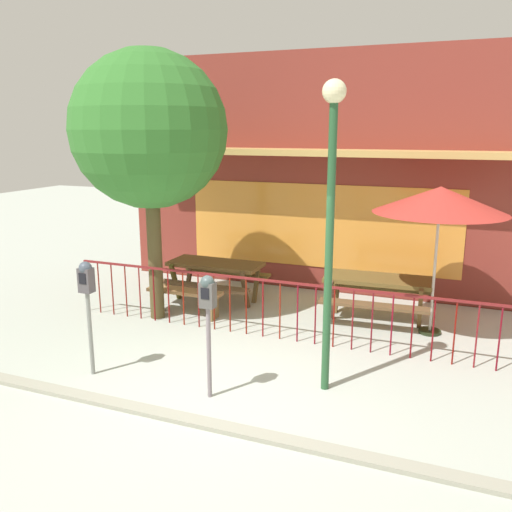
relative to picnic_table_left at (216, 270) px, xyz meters
The scene contains 12 objects.
ground 3.86m from the picnic_table_left, 64.30° to the right, with size 40.00×40.00×0.00m, color #A9B1A6.
pub_storefront 2.93m from the picnic_table_left, 44.94° to the left, with size 8.59×1.23×4.77m.
patio_fence_front 2.17m from the picnic_table_left, 40.36° to the right, with size 7.24×0.04×0.97m.
picnic_table_left is the anchor object (origin of this frame).
picnic_table_right 3.08m from the picnic_table_left, ahead, with size 1.87×1.46×0.79m.
patio_umbrella 4.32m from the picnic_table_left, ahead, with size 2.07×2.07×2.41m.
patio_bench 1.02m from the picnic_table_left, 98.65° to the right, with size 1.40×0.32×0.48m.
parking_meter_near 3.90m from the picnic_table_left, 65.61° to the right, with size 0.18×0.17×1.58m.
parking_meter_far 3.58m from the picnic_table_left, 92.98° to the right, with size 0.18×0.17×1.59m.
street_tree 2.96m from the picnic_table_left, 114.72° to the right, with size 2.60×2.60×4.56m.
street_lamp 4.42m from the picnic_table_left, 43.89° to the right, with size 0.28×0.28×3.83m.
curb_edge 4.50m from the picnic_table_left, 68.22° to the right, with size 12.03×0.20×0.11m, color gray.
Camera 1 is at (2.70, -5.53, 3.26)m, focal length 37.31 mm.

